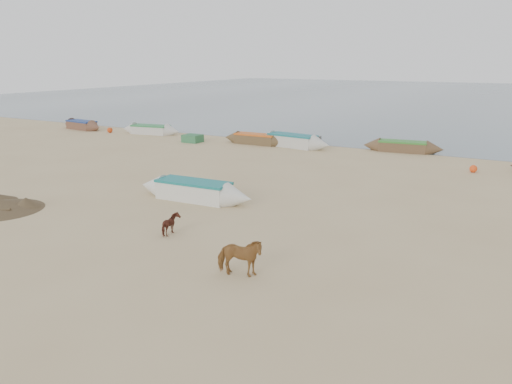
% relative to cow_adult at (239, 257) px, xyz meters
% --- Properties ---
extents(ground, '(140.00, 140.00, 0.00)m').
position_rel_cow_adult_xyz_m(ground, '(-2.64, 1.72, -0.62)').
color(ground, tan).
rests_on(ground, ground).
extents(sea, '(160.00, 160.00, 0.00)m').
position_rel_cow_adult_xyz_m(sea, '(-2.64, 83.72, -0.62)').
color(sea, slate).
rests_on(sea, ground).
extents(cow_adult, '(1.61, 1.08, 1.25)m').
position_rel_cow_adult_xyz_m(cow_adult, '(0.00, 0.00, 0.00)').
color(cow_adult, olive).
rests_on(cow_adult, ground).
extents(calf_front, '(0.86, 0.82, 0.76)m').
position_rel_cow_adult_xyz_m(calf_front, '(-5.90, 7.83, -0.24)').
color(calf_front, brown).
rests_on(calf_front, ground).
extents(calf_right, '(1.00, 1.03, 0.79)m').
position_rel_cow_adult_xyz_m(calf_right, '(-4.19, 1.94, -0.23)').
color(calf_right, '#5D2A1E').
rests_on(calf_right, ground).
extents(near_canoe, '(6.17, 1.55, 0.93)m').
position_rel_cow_adult_xyz_m(near_canoe, '(-6.33, 6.28, -0.16)').
color(near_canoe, silver).
rests_on(near_canoe, ground).
extents(debris_pile, '(4.73, 4.73, 0.45)m').
position_rel_cow_adult_xyz_m(debris_pile, '(-12.83, 0.78, -0.40)').
color(debris_pile, brown).
rests_on(debris_pile, ground).
extents(waterline_canoes, '(59.74, 5.32, 0.97)m').
position_rel_cow_adult_xyz_m(waterline_canoes, '(-3.59, 21.97, -0.20)').
color(waterline_canoes, brown).
rests_on(waterline_canoes, ground).
extents(beach_clutter, '(44.71, 5.74, 0.64)m').
position_rel_cow_adult_xyz_m(beach_clutter, '(1.47, 21.74, -0.32)').
color(beach_clutter, '#326F45').
rests_on(beach_clutter, ground).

